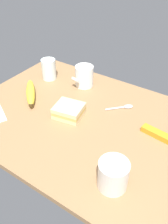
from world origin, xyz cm
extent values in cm
cube|color=#936D47|center=(0.00, 0.00, 1.00)|extent=(90.00, 64.00, 2.00)
cylinder|color=silver|center=(-22.41, 19.60, 6.33)|extent=(8.27, 8.27, 8.66)
cylinder|color=tan|center=(-22.41, 19.60, 10.16)|extent=(7.28, 7.28, 0.40)
cylinder|color=silver|center=(-20.29, 14.39, 6.76)|extent=(3.90, 2.52, 1.20)
cylinder|color=white|center=(12.99, -19.60, 6.59)|extent=(7.92, 7.92, 9.18)
cylinder|color=brown|center=(12.99, -19.60, 10.68)|extent=(6.97, 6.97, 0.40)
cylinder|color=white|center=(13.95, -14.30, 7.05)|extent=(3.72, 1.82, 1.20)
cube|color=beige|center=(5.68, 1.61, 2.80)|extent=(11.71, 10.90, 1.60)
cube|color=#D8B259|center=(5.68, 1.61, 4.20)|extent=(11.71, 10.90, 1.20)
cube|color=beige|center=(5.68, 1.61, 5.60)|extent=(11.71, 10.90, 1.60)
cylinder|color=silver|center=(29.95, -15.71, 6.68)|extent=(6.53, 6.53, 9.37)
cylinder|color=white|center=(29.95, -15.71, 4.62)|extent=(5.88, 5.88, 5.24)
ellipsoid|color=yellow|center=(26.81, 0.05, 3.77)|extent=(16.35, 16.32, 3.54)
cube|color=#4C3819|center=(20.23, 6.61, 3.77)|extent=(1.20, 1.20, 1.20)
ellipsoid|color=silver|center=(-10.65, -15.47, 2.40)|extent=(4.23, 4.26, 0.80)
cylinder|color=silver|center=(-6.75, -11.42, 2.35)|extent=(5.80, 5.99, 0.70)
cube|color=orange|center=(-27.30, -5.72, 3.00)|extent=(14.20, 4.52, 2.00)
camera|label=1|loc=(-37.90, 56.57, 58.26)|focal=38.13mm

